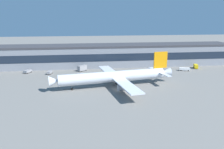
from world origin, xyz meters
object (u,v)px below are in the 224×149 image
at_px(pushback_tractor, 28,71).
at_px(stair_truck, 82,68).
at_px(airliner, 115,76).
at_px(baggage_tug, 161,69).
at_px(belt_loader, 184,69).
at_px(follow_me_car, 49,72).
at_px(crew_van, 196,66).

xyz_separation_m(pushback_tractor, stair_truck, (32.99, 0.69, 0.93)).
distance_m(airliner, baggage_tug, 44.44).
height_order(airliner, belt_loader, airliner).
height_order(airliner, stair_truck, airliner).
relative_size(follow_me_car, stair_truck, 0.78).
height_order(airliner, baggage_tug, airliner).
relative_size(belt_loader, baggage_tug, 1.66).
xyz_separation_m(follow_me_car, stair_truck, (19.47, 5.44, 0.89)).
height_order(pushback_tractor, belt_loader, belt_loader).
height_order(pushback_tractor, crew_van, crew_van).
bearing_deg(baggage_tug, crew_van, 7.90).
height_order(airliner, crew_van, airliner).
distance_m(airliner, pushback_tractor, 59.35).
relative_size(follow_me_car, crew_van, 0.85).
height_order(pushback_tractor, stair_truck, stair_truck).
xyz_separation_m(stair_truck, crew_van, (74.22, -2.04, -0.52)).
bearing_deg(crew_van, stair_truck, 178.42).
bearing_deg(crew_van, belt_loader, -151.72).
bearing_deg(belt_loader, follow_me_car, 178.46).
distance_m(airliner, crew_van, 67.00).
relative_size(baggage_tug, stair_truck, 0.66).
xyz_separation_m(airliner, pushback_tractor, (-48.67, 33.74, -3.90)).
relative_size(baggage_tug, crew_van, 0.72).
bearing_deg(follow_me_car, belt_loader, -1.54).
bearing_deg(baggage_tug, follow_me_car, 179.94).
xyz_separation_m(airliner, crew_van, (58.54, 32.39, -3.49)).
height_order(airliner, pushback_tractor, airliner).
bearing_deg(stair_truck, crew_van, -1.58).
distance_m(belt_loader, baggage_tug, 14.71).
relative_size(pushback_tractor, follow_me_car, 1.15).
bearing_deg(crew_van, pushback_tractor, 179.28).
distance_m(baggage_tug, stair_truck, 49.52).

